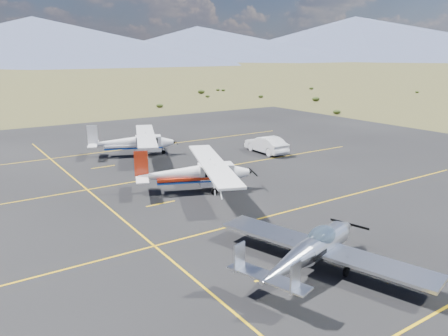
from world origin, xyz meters
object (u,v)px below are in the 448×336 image
object	(u,v)px
aircraft_plain	(133,142)
sedan	(266,144)
aircraft_cessna	(196,172)
aircraft_low_wing	(313,249)

from	to	relation	value
aircraft_plain	sedan	distance (m)	12.42
aircraft_cessna	aircraft_plain	bearing A→B (deg)	108.69
aircraft_plain	sedan	bearing A→B (deg)	-6.42
aircraft_cessna	aircraft_plain	xyz separation A→B (m)	(0.59, 12.45, -0.03)
aircraft_cessna	aircraft_plain	distance (m)	12.47
aircraft_cessna	sedan	world-z (taller)	aircraft_cessna
aircraft_low_wing	aircraft_cessna	world-z (taller)	aircraft_cessna
aircraft_low_wing	aircraft_plain	bearing A→B (deg)	68.74
aircraft_low_wing	aircraft_plain	xyz separation A→B (m)	(2.12, 25.16, 0.24)
aircraft_cessna	aircraft_low_wing	bearing A→B (deg)	-75.51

